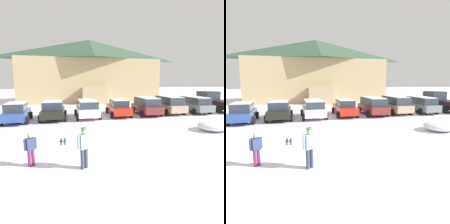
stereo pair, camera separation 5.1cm
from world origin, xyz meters
The scene contains 14 objects.
ground centered at (0.00, 0.00, 0.00)m, with size 160.00×160.00×0.00m, color white.
ski_lodge centered at (3.21, 27.64, 5.05)m, with size 22.73×10.55×9.95m.
parked_blue_hatchback centered at (-5.93, 12.16, 0.83)m, with size 2.21×4.11×1.66m.
parked_black_sedan centered at (-3.00, 12.44, 0.84)m, with size 2.52×4.19×1.67m.
parked_white_suv centered at (0.03, 12.35, 0.90)m, with size 2.42×4.23×1.66m.
parked_red_sedan centered at (3.18, 12.60, 0.83)m, with size 2.46×4.76×1.63m.
parked_maroon_van centered at (6.04, 12.21, 0.95)m, with size 2.42×4.33×1.78m.
parked_beige_suv centered at (8.75, 12.43, 0.97)m, with size 2.41×4.64×1.82m.
parked_grey_wagon centered at (11.72, 12.14, 0.92)m, with size 2.45×4.90×1.71m.
pickup_truck centered at (14.99, 12.84, 1.00)m, with size 2.58×5.91×2.15m.
skier_adult_in_blue_parka centered at (-2.02, 1.68, 0.94)m, with size 0.56×0.40×1.67m.
skier_teen_in_navy_coat centered at (-4.04, 2.52, 0.79)m, with size 0.47×0.34×1.41m.
pair_of_skis centered at (-2.61, 5.52, 0.02)m, with size 0.37×1.32×0.08m.
plowed_snow_pile centered at (7.66, 5.02, 0.34)m, with size 2.49×1.99×0.67m, color white.
Camera 1 is at (-3.18, -5.80, 3.47)m, focal length 32.00 mm.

